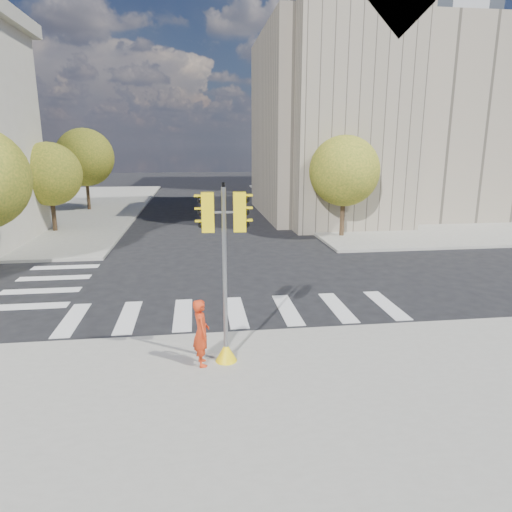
# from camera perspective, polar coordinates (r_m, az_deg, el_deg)

# --- Properties ---
(ground) EXTENTS (160.00, 160.00, 0.00)m
(ground) POSITION_cam_1_polar(r_m,az_deg,el_deg) (17.66, -2.77, -4.72)
(ground) COLOR black
(ground) RESTS_ON ground
(sidewalk_far_right) EXTENTS (28.00, 40.00, 0.15)m
(sidewalk_far_right) POSITION_cam_1_polar(r_m,az_deg,el_deg) (48.05, 19.05, 6.43)
(sidewalk_far_right) COLOR gray
(sidewalk_far_right) RESTS_ON ground
(civic_building) EXTENTS (26.00, 16.00, 19.39)m
(civic_building) POSITION_cam_1_polar(r_m,az_deg,el_deg) (39.66, 18.48, 15.51)
(civic_building) COLOR gray
(civic_building) RESTS_ON ground
(office_tower) EXTENTS (20.00, 18.00, 30.00)m
(office_tower) POSITION_cam_1_polar(r_m,az_deg,el_deg) (63.87, 15.13, 21.80)
(office_tower) COLOR #9EA0A3
(office_tower) RESTS_ON ground
(tree_lw_mid) EXTENTS (4.00, 4.00, 5.77)m
(tree_lw_mid) POSITION_cam_1_polar(r_m,az_deg,el_deg) (32.09, -24.41, 9.29)
(tree_lw_mid) COLOR #382616
(tree_lw_mid) RESTS_ON ground
(tree_lw_far) EXTENTS (4.80, 4.80, 6.95)m
(tree_lw_far) POSITION_cam_1_polar(r_m,az_deg,el_deg) (41.73, -20.61, 11.47)
(tree_lw_far) COLOR #382616
(tree_lw_far) RESTS_ON ground
(tree_re_near) EXTENTS (4.20, 4.20, 6.16)m
(tree_re_near) POSITION_cam_1_polar(r_m,az_deg,el_deg) (28.17, 10.99, 10.39)
(tree_re_near) COLOR #382616
(tree_re_near) RESTS_ON ground
(tree_re_mid) EXTENTS (4.60, 4.60, 6.66)m
(tree_re_mid) POSITION_cam_1_polar(r_m,az_deg,el_deg) (39.72, 5.48, 11.92)
(tree_re_mid) COLOR #382616
(tree_re_mid) RESTS_ON ground
(tree_re_far) EXTENTS (4.00, 4.00, 5.88)m
(tree_re_far) POSITION_cam_1_polar(r_m,az_deg,el_deg) (51.49, 2.44, 11.84)
(tree_re_far) COLOR #382616
(tree_re_far) RESTS_ON ground
(lamp_near) EXTENTS (0.35, 0.18, 8.11)m
(lamp_near) POSITION_cam_1_polar(r_m,az_deg,el_deg) (32.10, 9.62, 11.77)
(lamp_near) COLOR black
(lamp_near) RESTS_ON sidewalk_far_right
(lamp_far) EXTENTS (0.35, 0.18, 8.11)m
(lamp_far) POSITION_cam_1_polar(r_m,az_deg,el_deg) (45.68, 4.40, 12.46)
(lamp_far) COLOR black
(lamp_far) RESTS_ON sidewalk_far_right
(traffic_signal) EXTENTS (1.07, 0.56, 4.58)m
(traffic_signal) POSITION_cam_1_polar(r_m,az_deg,el_deg) (11.41, -3.89, -4.15)
(traffic_signal) COLOR yellow
(traffic_signal) RESTS_ON sidewalk_near
(photographer) EXTENTS (0.51, 0.69, 1.73)m
(photographer) POSITION_cam_1_polar(r_m,az_deg,el_deg) (11.66, -6.87, -9.46)
(photographer) COLOR red
(photographer) RESTS_ON sidewalk_near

